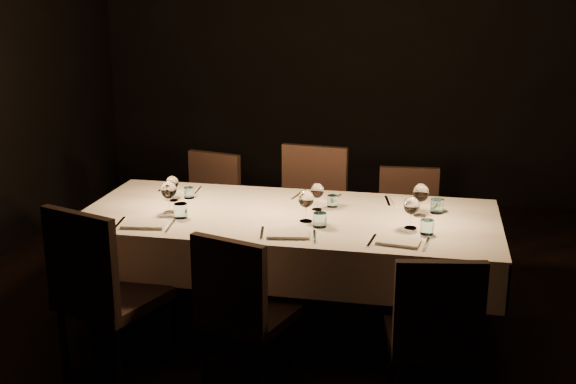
% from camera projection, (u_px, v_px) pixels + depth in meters
% --- Properties ---
extents(room, '(5.01, 6.01, 3.01)m').
position_uv_depth(room, '(288.00, 93.00, 4.17)').
color(room, black).
rests_on(room, ground).
extents(dining_table, '(2.52, 1.12, 0.76)m').
position_uv_depth(dining_table, '(288.00, 226.00, 4.40)').
color(dining_table, black).
rests_on(dining_table, ground).
extents(chair_near_left, '(0.61, 0.61, 1.00)m').
position_uv_depth(chair_near_left, '(101.00, 287.00, 3.84)').
color(chair_near_left, black).
rests_on(chair_near_left, ground).
extents(place_setting_near_left, '(0.38, 0.42, 0.20)m').
position_uv_depth(place_setting_near_left, '(164.00, 205.00, 4.28)').
color(place_setting_near_left, beige).
rests_on(place_setting_near_left, dining_table).
extents(chair_near_center, '(0.54, 0.54, 0.89)m').
position_uv_depth(chair_near_center, '(240.00, 305.00, 3.75)').
color(chair_near_center, black).
rests_on(chair_near_center, ground).
extents(place_setting_near_center, '(0.36, 0.41, 0.19)m').
position_uv_depth(place_setting_near_center, '(304.00, 214.00, 4.12)').
color(place_setting_near_center, beige).
rests_on(place_setting_near_center, dining_table).
extents(chair_near_right, '(0.49, 0.49, 0.88)m').
position_uv_depth(chair_near_right, '(434.00, 329.00, 3.50)').
color(chair_near_right, black).
rests_on(chair_near_right, ground).
extents(place_setting_near_right, '(0.35, 0.41, 0.19)m').
position_uv_depth(place_setting_near_right, '(411.00, 221.00, 4.01)').
color(place_setting_near_right, beige).
rests_on(place_setting_near_right, dining_table).
extents(chair_far_left, '(0.52, 0.52, 0.89)m').
position_uv_depth(chair_far_left, '(208.00, 207.00, 5.40)').
color(chair_far_left, black).
rests_on(chair_far_left, ground).
extents(place_setting_far_left, '(0.30, 0.39, 0.17)m').
position_uv_depth(place_setting_far_left, '(179.00, 187.00, 4.71)').
color(place_setting_far_left, beige).
rests_on(place_setting_far_left, dining_table).
extents(chair_far_center, '(0.53, 0.53, 1.00)m').
position_uv_depth(chair_far_center, '(309.00, 211.00, 5.13)').
color(chair_far_center, black).
rests_on(chair_far_center, ground).
extents(place_setting_far_center, '(0.32, 0.39, 0.17)m').
position_uv_depth(place_setting_far_center, '(320.00, 195.00, 4.53)').
color(place_setting_far_center, beige).
rests_on(place_setting_far_center, dining_table).
extents(chair_far_right, '(0.44, 0.44, 0.87)m').
position_uv_depth(chair_far_right, '(408.00, 224.00, 5.06)').
color(chair_far_right, black).
rests_on(chair_far_right, ground).
extents(place_setting_far_right, '(0.38, 0.42, 0.20)m').
position_uv_depth(place_setting_far_right, '(422.00, 199.00, 4.40)').
color(place_setting_far_right, beige).
rests_on(place_setting_far_right, dining_table).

